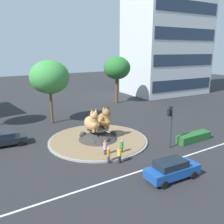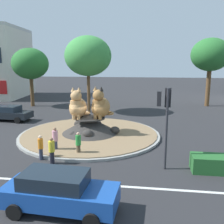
{
  "view_description": "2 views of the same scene",
  "coord_description": "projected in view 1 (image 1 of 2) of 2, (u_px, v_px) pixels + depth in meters",
  "views": [
    {
      "loc": [
        -12.11,
        -22.77,
        10.18
      ],
      "look_at": [
        3.23,
        2.2,
        2.52
      ],
      "focal_mm": 38.15,
      "sensor_mm": 36.0,
      "label": 1
    },
    {
      "loc": [
        4.46,
        -19.23,
        5.92
      ],
      "look_at": [
        1.71,
        0.84,
        1.84
      ],
      "focal_mm": 40.02,
      "sensor_mm": 36.0,
      "label": 2
    }
  ],
  "objects": [
    {
      "name": "pedestrian_green_shirt",
      "position": [
        122.0,
        147.0,
        23.72
      ],
      "size": [
        0.35,
        0.35,
        1.56
      ],
      "rotation": [
        0.0,
        0.0,
        6.27
      ],
      "color": "brown",
      "rests_on": "ground"
    },
    {
      "name": "office_tower",
      "position": [
        167.0,
        23.0,
        54.73
      ],
      "size": [
        18.73,
        13.27,
        32.26
      ],
      "rotation": [
        0.0,
        0.0,
        -0.05
      ],
      "color": "silver",
      "rests_on": "ground"
    },
    {
      "name": "cat_statue_tabby",
      "position": [
        104.0,
        119.0,
        27.34
      ],
      "size": [
        1.81,
        2.52,
        2.55
      ],
      "rotation": [
        0.0,
        0.0,
        -1.71
      ],
      "color": "#9E703D",
      "rests_on": "roundabout_island"
    },
    {
      "name": "parked_car_right",
      "position": [
        172.0,
        169.0,
        19.19
      ],
      "size": [
        4.69,
        2.16,
        1.65
      ],
      "rotation": [
        0.0,
        0.0,
        -0.06
      ],
      "color": "#19479E",
      "rests_on": "ground"
    },
    {
      "name": "pedestrian_pink_shirt",
      "position": [
        105.0,
        148.0,
        23.17
      ],
      "size": [
        0.36,
        0.36,
        1.71
      ],
      "rotation": [
        0.0,
        0.0,
        1.24
      ],
      "color": "#33384C",
      "rests_on": "ground"
    },
    {
      "name": "third_tree_left",
      "position": [
        50.0,
        77.0,
        32.57
      ],
      "size": [
        5.41,
        5.41,
        8.89
      ],
      "color": "brown",
      "rests_on": "ground"
    },
    {
      "name": "ground_plane",
      "position": [
        98.0,
        141.0,
        27.48
      ],
      "size": [
        160.0,
        160.0,
        0.0
      ],
      "primitive_type": "plane",
      "color": "#28282B"
    },
    {
      "name": "roundabout_island",
      "position": [
        98.0,
        137.0,
        27.36
      ],
      "size": [
        11.35,
        11.35,
        1.54
      ],
      "color": "gray",
      "rests_on": "ground"
    },
    {
      "name": "clipped_hedge_strip",
      "position": [
        194.0,
        137.0,
        27.33
      ],
      "size": [
        4.59,
        1.2,
        0.9
      ],
      "primitive_type": "cube",
      "color": "#235B28",
      "rests_on": "ground"
    },
    {
      "name": "lane_centreline",
      "position": [
        142.0,
        170.0,
        20.76
      ],
      "size": [
        112.0,
        0.2,
        0.01
      ],
      "primitive_type": "cube",
      "color": "silver",
      "rests_on": "ground"
    },
    {
      "name": "hatchback_near_shophouse",
      "position": [
        4.0,
        139.0,
        25.86
      ],
      "size": [
        4.59,
        2.3,
        1.53
      ],
      "rotation": [
        0.0,
        0.0,
        -0.07
      ],
      "color": "black",
      "rests_on": "ground"
    },
    {
      "name": "cat_statue_calico",
      "position": [
        92.0,
        122.0,
        26.19
      ],
      "size": [
        1.62,
        2.59,
        2.49
      ],
      "rotation": [
        0.0,
        0.0,
        -1.51
      ],
      "color": "tan",
      "rests_on": "roundabout_island"
    },
    {
      "name": "pedestrian_yellow_shirt",
      "position": [
        120.0,
        155.0,
        21.9
      ],
      "size": [
        0.36,
        0.36,
        1.6
      ],
      "rotation": [
        0.0,
        0.0,
        4.77
      ],
      "color": "black",
      "rests_on": "ground"
    },
    {
      "name": "broadleaf_tree_behind_island",
      "position": [
        117.0,
        68.0,
        45.33
      ],
      "size": [
        5.09,
        5.09,
        9.03
      ],
      "color": "brown",
      "rests_on": "ground"
    },
    {
      "name": "traffic_light_mast",
      "position": [
        171.0,
        118.0,
        24.75
      ],
      "size": [
        0.77,
        0.47,
        4.56
      ],
      "rotation": [
        0.0,
        0.0,
        1.42
      ],
      "color": "#2D2D33",
      "rests_on": "ground"
    },
    {
      "name": "pedestrian_orange_shirt",
      "position": [
        108.0,
        155.0,
        21.86
      ],
      "size": [
        0.31,
        0.31,
        1.55
      ],
      "rotation": [
        0.0,
        0.0,
        3.54
      ],
      "color": "#33384C",
      "rests_on": "ground"
    }
  ]
}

